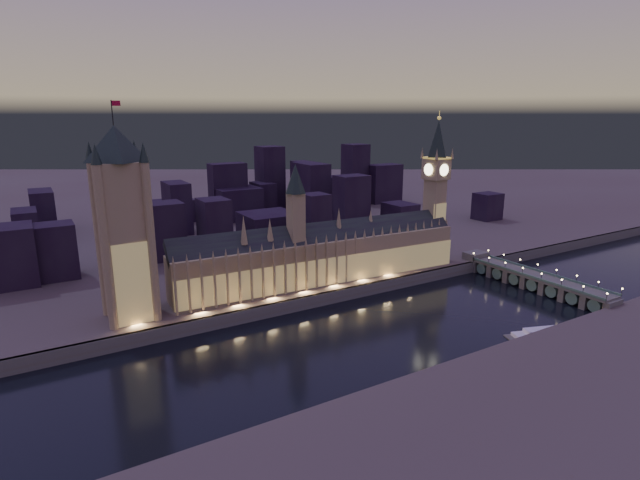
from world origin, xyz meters
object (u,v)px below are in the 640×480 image
elizabeth_tower (436,179)px  river_boat (544,334)px  victoria_tower (122,216)px  westminster_bridge (530,279)px  palace_of_westminster (322,254)px

elizabeth_tower → river_boat: bearing=-104.4°
victoria_tower → westminster_bridge: 262.33m
elizabeth_tower → palace_of_westminster: bearing=-179.9°
river_boat → elizabeth_tower: bearing=75.6°
palace_of_westminster → westminster_bridge: (126.53, -65.20, -20.37)m
palace_of_westminster → river_boat: (66.53, -119.74, -24.81)m
palace_of_westminster → elizabeth_tower: size_ratio=1.84×
river_boat → victoria_tower: bearing=147.4°
elizabeth_tower → westminster_bridge: elizabeth_tower is taller
victoria_tower → river_boat: 231.07m
victoria_tower → westminster_bridge: bearing=-14.8°
westminster_bridge → river_boat: (-60.00, -54.54, -4.44)m
elizabeth_tower → westminster_bridge: bearing=-65.9°
elizabeth_tower → westminster_bridge: size_ratio=0.97×
palace_of_westminster → elizabeth_tower: bearing=0.1°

